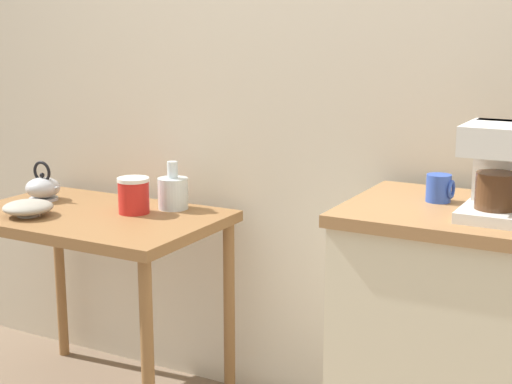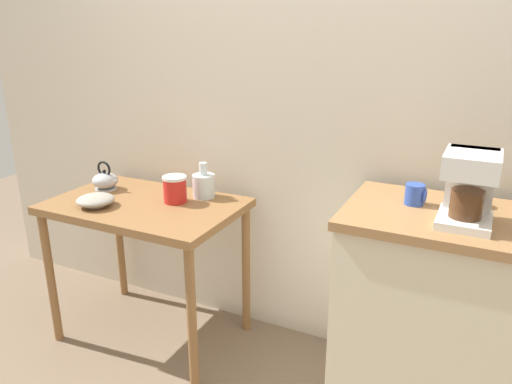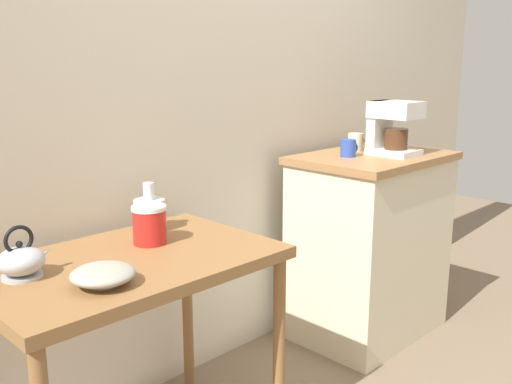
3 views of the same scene
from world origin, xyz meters
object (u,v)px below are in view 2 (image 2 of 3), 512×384
object	(u,v)px
mug_blue	(415,194)
teakettle	(105,181)
bowl_stoneware	(96,200)
coffee_maker	(469,184)
glass_carafe_vase	(204,185)
mug_small_cream	(467,194)
canister_enamel	(175,189)

from	to	relation	value
mug_blue	teakettle	bearing A→B (deg)	179.98
bowl_stoneware	mug_blue	size ratio (longest dim) A/B	2.22
teakettle	mug_blue	world-z (taller)	mug_blue
coffee_maker	mug_blue	distance (m)	0.24
teakettle	glass_carafe_vase	size ratio (longest dim) A/B	0.91
bowl_stoneware	mug_small_cream	distance (m)	1.68
mug_small_cream	mug_blue	world-z (taller)	mug_small_cream
bowl_stoneware	mug_blue	xyz separation A→B (m)	(1.46, 0.22, 0.18)
glass_carafe_vase	mug_small_cream	distance (m)	1.24
canister_enamel	coffee_maker	size ratio (longest dim) A/B	0.52
mug_blue	mug_small_cream	bearing A→B (deg)	25.37
mug_blue	canister_enamel	bearing A→B (deg)	179.84
mug_small_cream	coffee_maker	bearing A→B (deg)	-87.02
canister_enamel	coffee_maker	world-z (taller)	coffee_maker
coffee_maker	mug_small_cream	distance (m)	0.22
teakettle	glass_carafe_vase	bearing A→B (deg)	13.65
mug_small_cream	mug_blue	bearing A→B (deg)	-154.63
bowl_stoneware	mug_blue	world-z (taller)	mug_blue
glass_carafe_vase	mug_blue	bearing A→B (deg)	-7.09
bowl_stoneware	canister_enamel	size ratio (longest dim) A/B	1.36
teakettle	canister_enamel	world-z (taller)	teakettle
canister_enamel	mug_blue	bearing A→B (deg)	-0.16
coffee_maker	mug_blue	size ratio (longest dim) A/B	3.16
canister_enamel	bowl_stoneware	bearing A→B (deg)	-144.49
teakettle	glass_carafe_vase	xyz separation A→B (m)	(0.54, 0.13, 0.01)
glass_carafe_vase	coffee_maker	xyz separation A→B (m)	(1.24, -0.24, 0.25)
teakettle	canister_enamel	xyz separation A→B (m)	(0.45, 0.00, 0.02)
teakettle	mug_small_cream	size ratio (longest dim) A/B	1.90
glass_carafe_vase	canister_enamel	world-z (taller)	glass_carafe_vase
bowl_stoneware	coffee_maker	world-z (taller)	coffee_maker
mug_small_cream	glass_carafe_vase	bearing A→B (deg)	177.89
coffee_maker	mug_blue	xyz separation A→B (m)	(-0.19, 0.11, -0.10)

